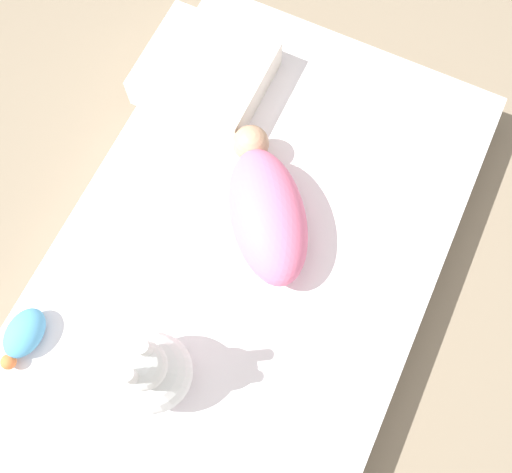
# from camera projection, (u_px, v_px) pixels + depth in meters

# --- Properties ---
(ground_plane) EXTENTS (12.00, 12.00, 0.00)m
(ground_plane) POSITION_uv_depth(u_px,v_px,m) (246.00, 272.00, 1.80)
(ground_plane) COLOR #7A6B56
(bed_mattress) EXTENTS (1.60, 1.01, 0.15)m
(bed_mattress) POSITION_uv_depth(u_px,v_px,m) (245.00, 265.00, 1.73)
(bed_mattress) COLOR white
(bed_mattress) RESTS_ON ground_plane
(swaddled_baby) EXTENTS (0.45, 0.40, 0.18)m
(swaddled_baby) POSITION_uv_depth(u_px,v_px,m) (266.00, 210.00, 1.61)
(swaddled_baby) COLOR pink
(swaddled_baby) RESTS_ON bed_mattress
(pillow) EXTENTS (0.33, 0.36, 0.11)m
(pillow) POSITION_uv_depth(u_px,v_px,m) (205.00, 73.00, 1.79)
(pillow) COLOR white
(pillow) RESTS_ON bed_mattress
(bunny_plush) EXTENTS (0.20, 0.20, 0.34)m
(bunny_plush) POSITION_uv_depth(u_px,v_px,m) (151.00, 371.00, 1.44)
(bunny_plush) COLOR white
(bunny_plush) RESTS_ON bed_mattress
(turtle_plush) EXTENTS (0.17, 0.09, 0.08)m
(turtle_plush) POSITION_uv_depth(u_px,v_px,m) (23.00, 335.00, 1.55)
(turtle_plush) COLOR #4C99C6
(turtle_plush) RESTS_ON bed_mattress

